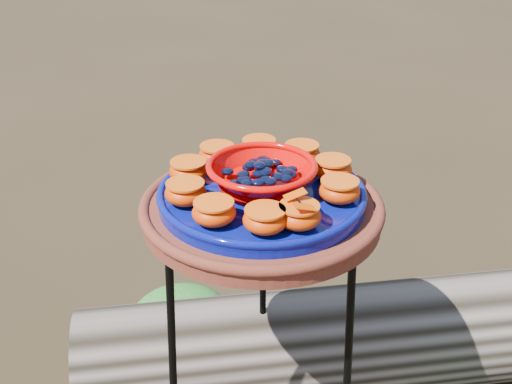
{
  "coord_description": "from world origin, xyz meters",
  "views": [
    {
      "loc": [
        0.02,
        -1.09,
        1.33
      ],
      "look_at": [
        -0.01,
        0.0,
        0.76
      ],
      "focal_mm": 45.0,
      "sensor_mm": 36.0,
      "label": 1
    }
  ],
  "objects_px": {
    "cobalt_plate": "(262,196)",
    "red_bowl": "(262,178)",
    "terracotta_saucer": "(262,211)",
    "plant_stand": "(261,356)",
    "driftwood_log": "(385,337)"
  },
  "relations": [
    {
      "from": "plant_stand",
      "to": "driftwood_log",
      "type": "distance_m",
      "value": 0.49
    },
    {
      "from": "cobalt_plate",
      "to": "red_bowl",
      "type": "relative_size",
      "value": 2.0
    },
    {
      "from": "terracotta_saucer",
      "to": "driftwood_log",
      "type": "bearing_deg",
      "value": 41.75
    },
    {
      "from": "plant_stand",
      "to": "driftwood_log",
      "type": "xyz_separation_m",
      "value": [
        0.34,
        0.3,
        -0.2
      ]
    },
    {
      "from": "terracotta_saucer",
      "to": "cobalt_plate",
      "type": "relative_size",
      "value": 1.17
    },
    {
      "from": "plant_stand",
      "to": "red_bowl",
      "type": "height_order",
      "value": "red_bowl"
    },
    {
      "from": "red_bowl",
      "to": "driftwood_log",
      "type": "relative_size",
      "value": 0.12
    },
    {
      "from": "plant_stand",
      "to": "cobalt_plate",
      "type": "xyz_separation_m",
      "value": [
        0.0,
        0.0,
        0.4
      ]
    },
    {
      "from": "plant_stand",
      "to": "cobalt_plate",
      "type": "bearing_deg",
      "value": 0.0
    },
    {
      "from": "cobalt_plate",
      "to": "terracotta_saucer",
      "type": "bearing_deg",
      "value": 0.0
    },
    {
      "from": "driftwood_log",
      "to": "plant_stand",
      "type": "bearing_deg",
      "value": -138.25
    },
    {
      "from": "plant_stand",
      "to": "terracotta_saucer",
      "type": "relative_size",
      "value": 1.51
    },
    {
      "from": "cobalt_plate",
      "to": "red_bowl",
      "type": "xyz_separation_m",
      "value": [
        0.0,
        0.0,
        0.04
      ]
    },
    {
      "from": "plant_stand",
      "to": "red_bowl",
      "type": "xyz_separation_m",
      "value": [
        0.0,
        0.0,
        0.44
      ]
    },
    {
      "from": "cobalt_plate",
      "to": "driftwood_log",
      "type": "height_order",
      "value": "cobalt_plate"
    }
  ]
}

